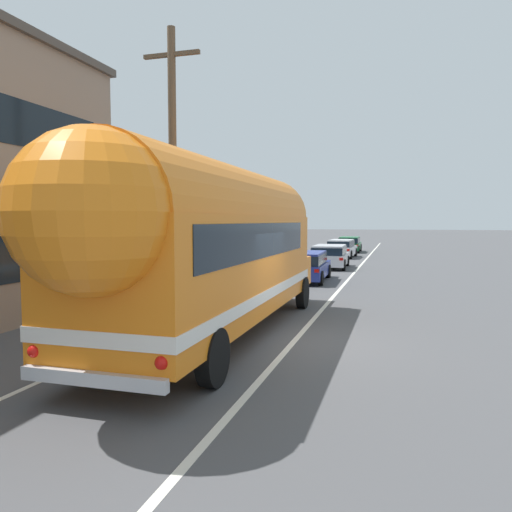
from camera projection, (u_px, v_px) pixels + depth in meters
The scene contains 8 objects.
ground_plane at pixel (294, 341), 11.26m from camera, with size 300.00×300.00×0.00m, color #4C4C4F.
lane_markings at pixel (312, 279), 23.22m from camera, with size 3.77×80.00×0.01m.
utility_pole at pixel (173, 166), 14.65m from camera, with size 1.80×0.24×8.50m.
painted_bus at pixel (212, 242), 11.10m from camera, with size 2.63×12.25×4.12m.
car_lead at pixel (306, 264), 22.32m from camera, with size 1.98×4.44×1.37m.
car_second at pixel (330, 255), 28.56m from camera, with size 2.12×4.44×1.37m.
car_third at pixel (342, 247), 36.87m from camera, with size 2.01×4.47×1.37m.
car_fourth at pixel (350, 243), 43.28m from camera, with size 1.97×4.62×1.37m.
Camera 1 is at (2.28, -10.89, 2.78)m, focal length 34.18 mm.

